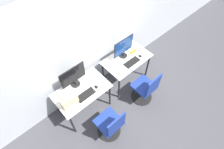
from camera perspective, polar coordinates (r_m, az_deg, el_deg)
ground_plane at (r=4.07m, az=1.22°, el=-8.83°), size 20.00×20.00×0.00m
wall_back at (r=3.34m, az=-7.47°, el=11.59°), size 12.00×0.05×2.80m
desk_left at (r=3.45m, az=-9.70°, el=-6.00°), size 1.05×0.64×0.76m
monitor_left at (r=3.28m, az=-12.56°, el=-0.57°), size 0.52×0.19×0.47m
keyboard_left at (r=3.30m, az=-8.54°, el=-6.58°), size 0.37×0.16×0.02m
mouse_left at (r=3.36m, az=-5.15°, el=-4.05°), size 0.06×0.09×0.03m
office_chair_left at (r=3.43m, az=-0.45°, el=-16.26°), size 0.48×0.48×0.91m
desk_right at (r=3.90m, az=4.76°, el=4.25°), size 1.05×0.64×0.76m
monitor_right at (r=3.71m, az=3.79°, el=8.86°), size 0.52×0.19×0.47m
keyboard_right at (r=3.76m, az=6.51°, el=4.02°), size 0.37×0.16×0.02m
mouse_right at (r=3.90m, az=9.19°, el=5.96°), size 0.06×0.09×0.03m
office_chair_right at (r=3.86m, az=10.82°, el=-4.79°), size 0.48×0.48×0.91m
handbag at (r=3.17m, az=-13.78°, el=-8.30°), size 0.30×0.18×0.25m
placard_right at (r=3.94m, az=6.94°, el=7.49°), size 0.16×0.03×0.08m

